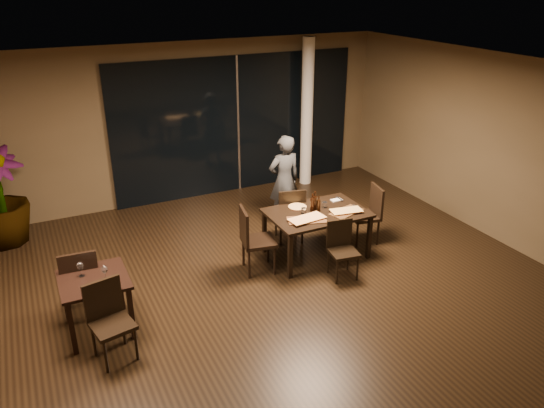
{
  "coord_description": "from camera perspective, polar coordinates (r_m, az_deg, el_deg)",
  "views": [
    {
      "loc": [
        -2.85,
        -5.56,
        4.12
      ],
      "look_at": [
        0.21,
        0.75,
        1.05
      ],
      "focal_mm": 35.0,
      "sensor_mm": 36.0,
      "label": 1
    }
  ],
  "objects": [
    {
      "name": "napkin_near",
      "position": [
        8.33,
        8.63,
        -0.45
      ],
      "size": [
        0.19,
        0.13,
        0.01
      ],
      "primitive_type": "cube",
      "rotation": [
        0.0,
        0.0,
        -0.17
      ],
      "color": "white",
      "rests_on": "main_table"
    },
    {
      "name": "wall_right",
      "position": [
        9.24,
        24.29,
        5.05
      ],
      "size": [
        0.1,
        8.0,
        3.0
      ],
      "primitive_type": "cube",
      "color": "#4E3F29",
      "rests_on": "ground"
    },
    {
      "name": "chair_main_right",
      "position": [
        8.81,
        10.42,
        -0.76
      ],
      "size": [
        0.52,
        0.52,
        0.96
      ],
      "rotation": [
        0.0,
        0.0,
        -1.77
      ],
      "color": "black",
      "rests_on": "ground"
    },
    {
      "name": "oblong_pizza_left",
      "position": [
        7.86,
        3.79,
        -1.61
      ],
      "size": [
        0.56,
        0.3,
        0.02
      ],
      "primitive_type": null,
      "rotation": [
        0.0,
        0.0,
        0.1
      ],
      "color": "maroon",
      "rests_on": "pizza_board_left"
    },
    {
      "name": "chair_main_left",
      "position": [
        7.77,
        -2.11,
        -3.57
      ],
      "size": [
        0.55,
        0.55,
        1.02
      ],
      "rotation": [
        0.0,
        0.0,
        1.39
      ],
      "color": "black",
      "rests_on": "ground"
    },
    {
      "name": "chair_main_far",
      "position": [
        8.63,
        1.99,
        -0.91
      ],
      "size": [
        0.54,
        0.54,
        0.96
      ],
      "rotation": [
        0.0,
        0.0,
        2.9
      ],
      "color": "black",
      "rests_on": "ground"
    },
    {
      "name": "pizza_board_left",
      "position": [
        7.86,
        3.78,
        -1.72
      ],
      "size": [
        0.64,
        0.45,
        0.01
      ],
      "primitive_type": "cube",
      "rotation": [
        0.0,
        0.0,
        -0.3
      ],
      "color": "#492B17",
      "rests_on": "main_table"
    },
    {
      "name": "tumbler_right",
      "position": [
        8.3,
        5.68,
        -0.08
      ],
      "size": [
        0.08,
        0.08,
        0.09
      ],
      "primitive_type": "cylinder",
      "color": "white",
      "rests_on": "main_table"
    },
    {
      "name": "main_table",
      "position": [
        8.19,
        4.85,
        -1.31
      ],
      "size": [
        1.5,
        1.0,
        0.75
      ],
      "color": "black",
      "rests_on": "ground"
    },
    {
      "name": "column",
      "position": [
        10.92,
        3.78,
        9.71
      ],
      "size": [
        0.24,
        0.24,
        3.0
      ],
      "primitive_type": "cylinder",
      "color": "white",
      "rests_on": "ground"
    },
    {
      "name": "bottle_b",
      "position": [
        8.12,
        5.04,
        0.02
      ],
      "size": [
        0.06,
        0.06,
        0.25
      ],
      "primitive_type": null,
      "color": "black",
      "rests_on": "main_table"
    },
    {
      "name": "diner",
      "position": [
        9.21,
        1.32,
        2.56
      ],
      "size": [
        0.55,
        0.37,
        1.61
      ],
      "primitive_type": "imported",
      "rotation": [
        0.0,
        0.0,
        3.15
      ],
      "color": "#2F3134",
      "rests_on": "ground"
    },
    {
      "name": "napkin_far",
      "position": [
        8.6,
        6.95,
        0.44
      ],
      "size": [
        0.18,
        0.1,
        0.01
      ],
      "primitive_type": "cube",
      "rotation": [
        0.0,
        0.0,
        0.02
      ],
      "color": "white",
      "rests_on": "main_table"
    },
    {
      "name": "tumbler_left",
      "position": [
        8.07,
        3.42,
        -0.72
      ],
      "size": [
        0.08,
        0.08,
        0.09
      ],
      "primitive_type": "cylinder",
      "color": "white",
      "rests_on": "main_table"
    },
    {
      "name": "wall_back",
      "position": [
        10.36,
        -9.14,
        8.69
      ],
      "size": [
        8.0,
        0.1,
        3.0
      ],
      "primitive_type": "cube",
      "color": "#4E3F29",
      "rests_on": "ground"
    },
    {
      "name": "side_table",
      "position": [
        6.83,
        -18.54,
        -8.5
      ],
      "size": [
        0.8,
        0.8,
        0.75
      ],
      "color": "black",
      "rests_on": "ground"
    },
    {
      "name": "chair_main_near",
      "position": [
        7.79,
        7.48,
        -4.47
      ],
      "size": [
        0.45,
        0.45,
        0.85
      ],
      "rotation": [
        0.0,
        0.0,
        -0.14
      ],
      "color": "black",
      "rests_on": "ground"
    },
    {
      "name": "pizza_board_right",
      "position": [
        8.18,
        7.99,
        -0.86
      ],
      "size": [
        0.6,
        0.43,
        0.01
      ],
      "primitive_type": "cube",
      "rotation": [
        0.0,
        0.0,
        0.32
      ],
      "color": "#422915",
      "rests_on": "main_table"
    },
    {
      "name": "ground",
      "position": [
        7.48,
        1.1,
        -9.77
      ],
      "size": [
        8.0,
        8.0,
        0.0
      ],
      "primitive_type": "plane",
      "color": "black",
      "rests_on": "ground"
    },
    {
      "name": "round_pizza",
      "position": [
        8.28,
        2.75,
        -0.33
      ],
      "size": [
        0.28,
        0.28,
        0.01
      ],
      "primitive_type": "cylinder",
      "color": "red",
      "rests_on": "main_table"
    },
    {
      "name": "chair_side_far",
      "position": [
        7.2,
        -19.91,
        -7.65
      ],
      "size": [
        0.48,
        0.48,
        0.99
      ],
      "rotation": [
        0.0,
        0.0,
        3.08
      ],
      "color": "black",
      "rests_on": "ground"
    },
    {
      "name": "wine_glass_b",
      "position": [
        6.67,
        -17.51,
        -7.08
      ],
      "size": [
        0.07,
        0.07,
        0.16
      ],
      "primitive_type": null,
      "color": "white",
      "rests_on": "side_table"
    },
    {
      "name": "window_panel",
      "position": [
        10.63,
        -3.74,
        8.49
      ],
      "size": [
        5.0,
        0.06,
        2.7
      ],
      "primitive_type": "cube",
      "color": "black",
      "rests_on": "ground"
    },
    {
      "name": "bottle_a",
      "position": [
        8.13,
        4.35,
        0.15
      ],
      "size": [
        0.06,
        0.06,
        0.28
      ],
      "primitive_type": null,
      "color": "black",
      "rests_on": "main_table"
    },
    {
      "name": "ceiling",
      "position": [
        6.34,
        1.31,
        13.66
      ],
      "size": [
        8.0,
        8.0,
        0.04
      ],
      "primitive_type": "cube",
      "color": "silver",
      "rests_on": "wall_back"
    },
    {
      "name": "bottle_c",
      "position": [
        8.17,
        4.64,
        0.36
      ],
      "size": [
        0.07,
        0.07,
        0.3
      ],
      "primitive_type": null,
      "color": "black",
      "rests_on": "main_table"
    },
    {
      "name": "oblong_pizza_right",
      "position": [
        8.18,
        8.0,
        -0.75
      ],
      "size": [
        0.49,
        0.29,
        0.02
      ],
      "primitive_type": null,
      "rotation": [
        0.0,
        0.0,
        -0.17
      ],
      "color": "maroon",
      "rests_on": "pizza_board_right"
    },
    {
      "name": "side_napkin",
      "position": [
        6.56,
        -18.23,
        -8.5
      ],
      "size": [
        0.2,
        0.15,
        0.01
      ],
      "primitive_type": "cube",
      "rotation": [
        0.0,
        0.0,
        -0.23
      ],
      "color": "white",
      "rests_on": "side_table"
    },
    {
      "name": "wine_glass_a",
      "position": [
        6.82,
        -19.88,
        -6.66
      ],
      "size": [
        0.08,
        0.08,
        0.18
      ],
      "primitive_type": null,
      "color": "white",
      "rests_on": "side_table"
    },
    {
      "name": "chair_side_near",
      "position": [
        6.43,
        -17.16,
        -11.46
      ],
      "size": [
        0.52,
        0.52,
        0.95
      ],
      "rotation": [
        0.0,
        0.0,
        0.21
      ],
      "color": "black",
      "rests_on": "ground"
    }
  ]
}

